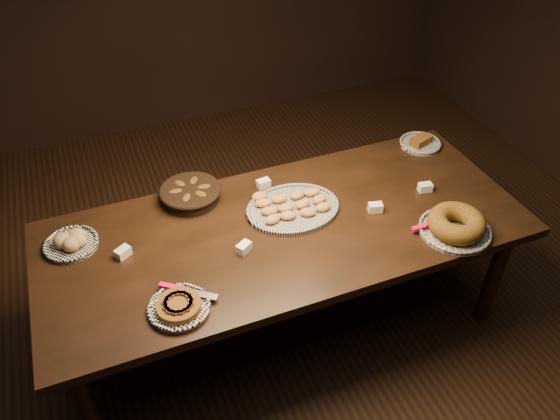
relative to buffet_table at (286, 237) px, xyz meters
name	(u,v)px	position (x,y,z in m)	size (l,w,h in m)	color
ground	(285,323)	(0.00, 0.00, -0.68)	(5.00, 5.00, 0.00)	black
buffet_table	(286,237)	(0.00, 0.00, 0.00)	(2.40, 1.00, 0.75)	black
apple_tart_plate	(179,306)	(-0.62, -0.32, 0.09)	(0.30, 0.29, 0.05)	white
madeleine_platter	(292,207)	(0.08, 0.11, 0.09)	(0.48, 0.39, 0.05)	black
bundt_cake_plate	(456,225)	(0.74, -0.34, 0.12)	(0.38, 0.36, 0.11)	black
croissant_basket	(190,193)	(-0.38, 0.38, 0.12)	(0.33, 0.33, 0.08)	black
bread_roll_plate	(72,242)	(-0.99, 0.24, 0.10)	(0.25, 0.25, 0.08)	white
loaf_plate	(420,143)	(1.02, 0.38, 0.09)	(0.24, 0.24, 0.06)	black
tent_cards	(291,214)	(0.05, 0.06, 0.10)	(1.66, 0.50, 0.04)	white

